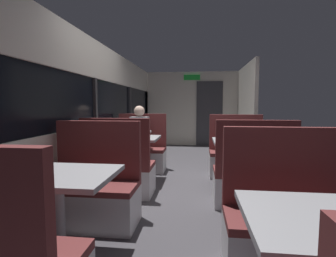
{
  "coord_description": "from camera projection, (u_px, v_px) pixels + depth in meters",
  "views": [
    {
      "loc": [
        0.21,
        -3.97,
        1.28
      ],
      "look_at": [
        -0.33,
        0.64,
        0.85
      ],
      "focal_mm": 27.62,
      "sensor_mm": 36.0,
      "label": 1
    }
  ],
  "objects": [
    {
      "name": "seated_passenger",
      "position": [
        140.0,
        143.0,
        4.95
      ],
      "size": [
        0.47,
        0.55,
        1.26
      ],
      "color": "#26262D",
      "rests_on": "ground_plane"
    },
    {
      "name": "bench_front_aisle_facing_entry",
      "position": [
        287.0,
        230.0,
        1.97
      ],
      "size": [
        0.95,
        0.5,
        1.1
      ],
      "color": "silver",
      "rests_on": "ground_plane"
    },
    {
      "name": "carriage_aisle_panel_right",
      "position": [
        246.0,
        110.0,
        6.76
      ],
      "size": [
        0.08,
        2.4,
        2.3
      ],
      "primitive_type": "cube",
      "color": "beige",
      "rests_on": "ground_plane"
    },
    {
      "name": "bench_rear_aisle_facing_entry",
      "position": [
        236.0,
        158.0,
        4.63
      ],
      "size": [
        0.95,
        0.5,
        1.1
      ],
      "color": "silver",
      "rests_on": "ground_plane"
    },
    {
      "name": "bench_rear_aisle_facing_end",
      "position": [
        252.0,
        180.0,
        3.25
      ],
      "size": [
        0.95,
        0.5,
        1.1
      ],
      "color": "silver",
      "rests_on": "ground_plane"
    },
    {
      "name": "dining_table_mid_window",
      "position": [
        132.0,
        143.0,
        4.32
      ],
      "size": [
        0.9,
        0.7,
        0.74
      ],
      "color": "#9E9EA3",
      "rests_on": "ground_plane"
    },
    {
      "name": "bench_near_window_facing_entry",
      "position": [
        94.0,
        194.0,
        2.77
      ],
      "size": [
        0.95,
        0.5,
        1.1
      ],
      "color": "silver",
      "rests_on": "ground_plane"
    },
    {
      "name": "carriage_window_panel_left",
      "position": [
        94.0,
        115.0,
        4.14
      ],
      "size": [
        0.09,
        8.48,
        2.3
      ],
      "color": "beige",
      "rests_on": "ground_plane"
    },
    {
      "name": "bench_mid_window_facing_entry",
      "position": [
        141.0,
        154.0,
        5.04
      ],
      "size": [
        0.95,
        0.5,
        1.1
      ],
      "color": "silver",
      "rests_on": "ground_plane"
    },
    {
      "name": "bench_mid_window_facing_end",
      "position": [
        119.0,
        172.0,
        3.66
      ],
      "size": [
        0.95,
        0.5,
        1.1
      ],
      "color": "silver",
      "rests_on": "ground_plane"
    },
    {
      "name": "carriage_end_bulkhead",
      "position": [
        194.0,
        109.0,
        8.11
      ],
      "size": [
        2.9,
        0.11,
        2.3
      ],
      "color": "beige",
      "rests_on": "ground_plane"
    },
    {
      "name": "ground_plane",
      "position": [
        184.0,
        187.0,
        4.07
      ],
      "size": [
        3.3,
        9.2,
        0.02
      ],
      "primitive_type": "cube",
      "color": "#423F44"
    },
    {
      "name": "coffee_cup_primary",
      "position": [
        131.0,
        135.0,
        4.27
      ],
      "size": [
        0.07,
        0.07,
        0.09
      ],
      "color": "#B23333",
      "rests_on": "dining_table_mid_window"
    },
    {
      "name": "coffee_cup_secondary",
      "position": [
        243.0,
        136.0,
        4.04
      ],
      "size": [
        0.07,
        0.07,
        0.09
      ],
      "color": "#B23333",
      "rests_on": "dining_table_rear_aisle"
    },
    {
      "name": "dining_table_near_window",
      "position": [
        57.0,
        185.0,
        2.05
      ],
      "size": [
        0.9,
        0.7,
        0.74
      ],
      "color": "#9E9EA3",
      "rests_on": "ground_plane"
    },
    {
      "name": "dining_table_rear_aisle",
      "position": [
        243.0,
        147.0,
        3.91
      ],
      "size": [
        0.9,
        0.7,
        0.74
      ],
      "color": "#9E9EA3",
      "rests_on": "ground_plane"
    }
  ]
}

